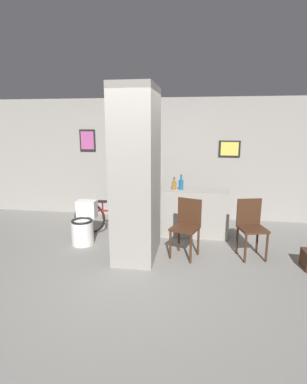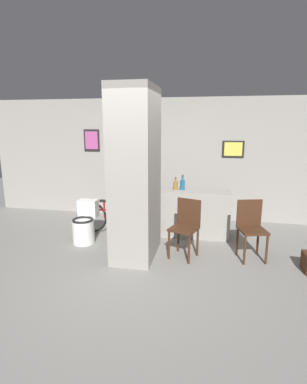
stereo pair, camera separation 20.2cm
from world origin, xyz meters
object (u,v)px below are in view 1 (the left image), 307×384
(chair_near_pillar, at_px, (187,224))
(bottle_tall, at_px, (181,184))
(chair_by_doorway, at_px, (251,225))
(bicycle, at_px, (117,218))
(toilet, at_px, (84,226))

(chair_near_pillar, xyz_separation_m, bottle_tall, (-0.15, 0.96, 0.45))
(chair_by_doorway, xyz_separation_m, bicycle, (-2.33, 0.60, -0.19))
(chair_near_pillar, height_order, bottle_tall, bottle_tall)
(chair_by_doorway, distance_m, bottle_tall, 1.49)
(chair_near_pillar, xyz_separation_m, chair_by_doorway, (1.00, 0.13, 0.00))
(chair_near_pillar, distance_m, bottle_tall, 1.07)
(toilet, bearing_deg, bicycle, 45.08)
(bicycle, xyz_separation_m, bottle_tall, (1.18, 0.24, 0.65))
(toilet, xyz_separation_m, bicycle, (0.47, 0.47, 0.01))
(chair_by_doorway, bearing_deg, toilet, 162.97)
(toilet, xyz_separation_m, chair_near_pillar, (1.81, -0.25, 0.21))
(chair_by_doorway, height_order, bottle_tall, bottle_tall)
(chair_near_pillar, bearing_deg, toilet, -168.71)
(toilet, distance_m, bicycle, 0.66)
(chair_near_pillar, relative_size, bicycle, 0.55)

